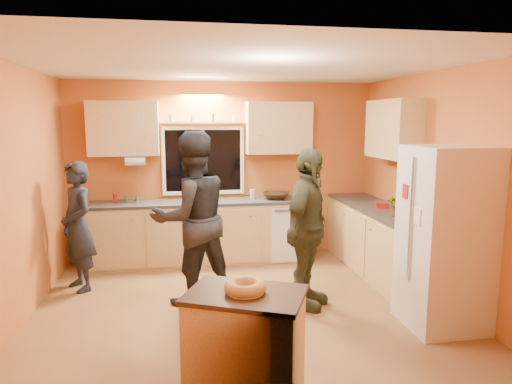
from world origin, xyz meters
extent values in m
plane|color=brown|center=(0.00, 0.00, 0.00)|extent=(4.50, 4.50, 0.00)
cube|color=#B2532D|center=(0.00, 2.00, 1.30)|extent=(4.50, 0.04, 2.60)
cube|color=#B2532D|center=(0.00, -2.00, 1.30)|extent=(4.50, 0.04, 2.60)
cube|color=#B2532D|center=(-2.25, 0.00, 1.30)|extent=(0.04, 4.00, 2.60)
cube|color=#B2532D|center=(2.25, 0.00, 1.30)|extent=(0.04, 4.00, 2.60)
cube|color=white|center=(0.00, 0.00, 2.60)|extent=(4.50, 4.00, 0.02)
cube|color=black|center=(-0.30, 1.99, 1.45)|extent=(1.10, 0.02, 0.90)
cube|color=white|center=(-0.30, 1.97, 1.45)|extent=(1.20, 0.04, 1.00)
cube|color=tan|center=(-1.40, 1.83, 1.92)|extent=(0.95, 0.33, 0.75)
cube|color=tan|center=(0.80, 1.83, 1.92)|extent=(0.95, 0.33, 0.75)
cube|color=tan|center=(2.08, 0.80, 1.92)|extent=(0.33, 1.00, 0.75)
cylinder|color=silver|center=(-1.25, 1.72, 1.48)|extent=(0.27, 0.12, 0.12)
cube|color=tan|center=(-0.35, 1.70, 0.43)|extent=(3.20, 0.60, 0.86)
cube|color=#282B2D|center=(-0.35, 1.70, 0.88)|extent=(3.24, 0.62, 0.04)
cube|color=tan|center=(1.95, 1.70, 0.43)|extent=(0.60, 0.60, 0.86)
cube|color=#282B2D|center=(1.95, 1.70, 0.88)|extent=(0.62, 0.62, 0.04)
cube|color=tan|center=(1.95, 0.50, 0.43)|extent=(0.60, 1.80, 0.86)
cube|color=#282B2D|center=(1.95, 0.50, 0.88)|extent=(0.62, 1.84, 0.04)
cube|color=silver|center=(1.89, -0.80, 0.90)|extent=(0.72, 0.70, 1.80)
cube|color=tan|center=(-0.22, -1.65, 0.39)|extent=(0.95, 0.82, 0.78)
cube|color=black|center=(-0.22, -1.65, 0.79)|extent=(1.00, 0.87, 0.04)
torus|color=tan|center=(-0.22, -1.65, 0.86)|extent=(0.31, 0.31, 0.09)
imported|color=black|center=(-1.88, 0.86, 0.78)|extent=(0.62, 0.68, 1.56)
imported|color=black|center=(-0.54, 0.25, 0.96)|extent=(1.14, 1.02, 1.92)
imported|color=#2F3723|center=(0.69, -0.11, 0.87)|extent=(0.93, 1.09, 1.75)
imported|color=black|center=(0.74, 1.68, 0.95)|extent=(0.50, 0.50, 0.10)
cylinder|color=beige|center=(-0.33, 1.73, 0.99)|extent=(0.14, 0.14, 0.17)
imported|color=gray|center=(1.90, 0.23, 1.04)|extent=(0.32, 0.30, 0.28)
cube|color=maroon|center=(1.97, 0.76, 0.94)|extent=(0.19, 0.17, 0.07)
camera|label=1|loc=(-0.68, -4.76, 2.05)|focal=32.00mm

